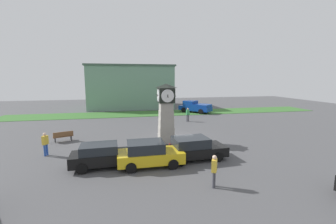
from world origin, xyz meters
The scene contains 15 objects.
ground_plane centered at (0.00, 0.00, 0.00)m, with size 80.60×80.60×0.00m, color #4C4C4F.
clock_tower centered at (-1.19, -1.04, 2.59)m, with size 1.74×1.76×5.02m.
bollard_near_tower centered at (-3.24, -5.04, 0.45)m, with size 0.29×0.29×0.88m.
bollard_mid_row centered at (-1.64, -4.63, 0.49)m, with size 0.23×0.23×0.96m.
bollard_far_row centered at (-0.38, -4.04, 0.54)m, with size 0.27×0.27×1.08m.
car_navy_sedan centered at (-6.08, -5.55, 0.75)m, with size 4.10×1.98×1.47m.
car_near_tower centered at (-3.27, -5.97, 0.80)m, with size 4.09×2.00×1.58m.
car_by_building centered at (-0.17, -5.42, 0.78)m, with size 4.29×2.24×1.53m.
pickup_truck centered at (6.58, 14.31, 0.93)m, with size 4.89×5.09×1.85m.
bench centered at (-9.91, 0.98, 0.52)m, with size 1.68×1.07×0.90m.
pedestrian_near_bench centered at (-10.24, -2.62, 0.96)m, with size 0.40×0.47×1.68m.
pedestrian_crossing_lot centered at (3.31, 7.47, 0.99)m, with size 0.44×0.31×1.72m.
pedestrian_by_cars centered at (-0.40, -9.42, 0.97)m, with size 0.41×0.47×1.69m.
warehouse_blue_far centered at (-3.11, 23.68, 3.88)m, with size 15.28×10.38×7.74m.
grass_verge_far centered at (2.37, 14.78, 0.02)m, with size 48.36×5.59×0.04m, color #386B2D.
Camera 1 is at (-4.87, -19.42, 5.51)m, focal length 24.00 mm.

